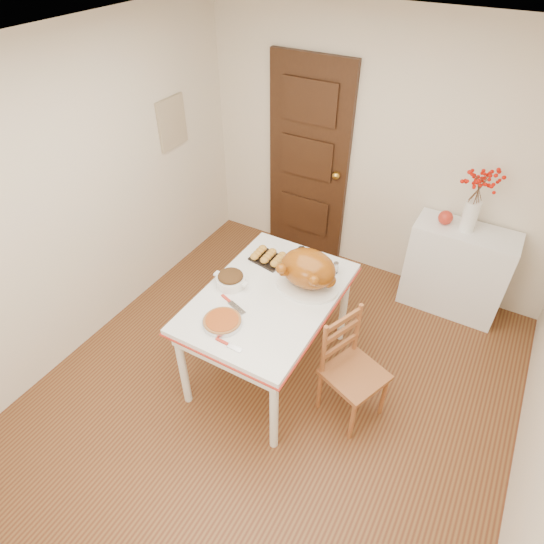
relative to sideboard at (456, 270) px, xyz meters
The scene contains 19 objects.
floor 2.06m from the sideboard, 117.82° to the right, with size 3.50×4.00×0.00m, color #522715.
ceiling 2.88m from the sideboard, 117.82° to the right, with size 3.50×4.00×0.00m, color white.
wall_back 1.26m from the sideboard, 166.82° to the left, with size 3.50×0.00×2.50m, color beige.
wall_left 3.33m from the sideboard, 146.50° to the right, with size 0.00×4.00×2.50m, color beige.
door_back 1.75m from the sideboard, behind, with size 0.85×0.06×2.06m, color black.
photo_board 2.93m from the sideboard, 167.74° to the right, with size 0.03×0.35×0.45m, color #C2B685.
sideboard is the anchor object (origin of this frame).
kitchen_table 1.88m from the sideboard, 126.27° to the right, with size 0.94×1.37×0.82m, color white, non-canonical shape.
chair_oak 1.62m from the sideboard, 102.96° to the right, with size 0.39×0.39×0.89m, color #965026, non-canonical shape.
berry_vase 0.72m from the sideboard, behind, with size 0.30×0.30×0.57m, color white, non-canonical shape.
apple 0.54m from the sideboard, behind, with size 0.13×0.13×0.13m, color #B12A1B.
turkey_platter 1.67m from the sideboard, 125.12° to the right, with size 0.49×0.39×0.31m, color #8C4906, non-canonical shape.
pumpkin_pie 2.33m from the sideboard, 122.64° to the right, with size 0.27×0.27×0.06m, color #9A4014.
stuffing_dish 2.15m from the sideboard, 132.25° to the right, with size 0.28×0.22×0.11m, color #3E2A13, non-canonical shape.
rolls_tray 1.81m from the sideboard, 138.79° to the right, with size 0.26×0.21×0.07m, color #C68224, non-canonical shape.
pie_server 2.38m from the sideboard, 117.78° to the right, with size 0.20×0.06×0.01m, color silver, non-canonical shape.
carving_knife 2.19m from the sideboard, 126.44° to the right, with size 0.26×0.06×0.01m, color silver, non-canonical shape.
drinking_glass 1.55m from the sideboard, 138.00° to the right, with size 0.06×0.06×0.10m, color white.
shaker_pair 1.39m from the sideboard, 128.36° to the right, with size 0.10×0.04×0.09m, color white, non-canonical shape.
Camera 1 is at (1.10, -1.91, 3.10)m, focal length 30.40 mm.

